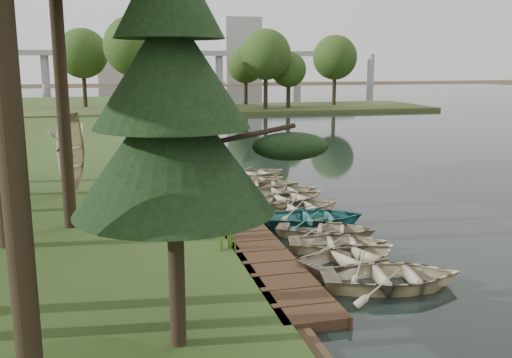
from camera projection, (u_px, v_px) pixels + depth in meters
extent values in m
plane|color=#3D2F1D|center=(283.00, 228.00, 20.42)|extent=(300.00, 300.00, 0.00)
cube|color=#3C2617|center=(239.00, 227.00, 20.00)|extent=(1.60, 16.00, 0.30)
cube|color=#3A4820|center=(228.00, 109.00, 69.79)|extent=(50.00, 14.00, 0.45)
cylinder|color=black|center=(23.00, 90.00, 63.68)|extent=(0.50, 0.50, 4.80)
sphere|color=#2B4517|center=(20.00, 57.00, 62.95)|extent=(5.60, 5.60, 5.60)
cylinder|color=black|center=(85.00, 89.00, 65.27)|extent=(0.50, 0.50, 4.80)
sphere|color=#2B4517|center=(83.00, 57.00, 64.55)|extent=(5.60, 5.60, 5.60)
cylinder|color=black|center=(144.00, 88.00, 66.87)|extent=(0.50, 0.50, 4.80)
sphere|color=#2B4517|center=(143.00, 57.00, 66.14)|extent=(5.60, 5.60, 5.60)
cylinder|color=black|center=(200.00, 88.00, 68.46)|extent=(0.50, 0.50, 4.80)
sphere|color=#2B4517|center=(200.00, 57.00, 67.74)|extent=(5.60, 5.60, 5.60)
cylinder|color=black|center=(254.00, 87.00, 70.06)|extent=(0.50, 0.50, 4.80)
sphere|color=#2B4517|center=(254.00, 57.00, 69.33)|extent=(5.60, 5.60, 5.60)
cylinder|color=black|center=(305.00, 87.00, 71.65)|extent=(0.50, 0.50, 4.80)
sphere|color=#2B4517|center=(306.00, 57.00, 70.93)|extent=(5.60, 5.60, 5.60)
cylinder|color=black|center=(354.00, 86.00, 73.25)|extent=(0.50, 0.50, 4.80)
sphere|color=#2B4517|center=(355.00, 57.00, 72.53)|extent=(5.60, 5.60, 5.60)
cube|color=#A5A5A0|center=(178.00, 53.00, 135.20)|extent=(90.00, 4.00, 1.20)
cylinder|color=#A5A5A0|center=(45.00, 71.00, 128.83)|extent=(1.80, 1.80, 8.00)
cylinder|color=#A5A5A0|center=(135.00, 70.00, 133.61)|extent=(1.80, 1.80, 8.00)
cylinder|color=#A5A5A0|center=(219.00, 70.00, 138.40)|extent=(1.80, 1.80, 8.00)
cylinder|color=#A5A5A0|center=(297.00, 70.00, 143.19)|extent=(1.80, 1.80, 8.00)
cylinder|color=#A5A5A0|center=(371.00, 70.00, 147.97)|extent=(1.80, 1.80, 8.00)
cube|color=#A5A5A0|center=(241.00, 51.00, 158.79)|extent=(10.00, 8.00, 18.00)
cube|color=#A5A5A0|center=(112.00, 62.00, 155.77)|extent=(8.00, 8.00, 12.00)
imported|color=tan|center=(391.00, 274.00, 14.84)|extent=(4.11, 3.26, 0.76)
imported|color=tan|center=(353.00, 255.00, 16.38)|extent=(4.02, 3.45, 0.70)
imported|color=tan|center=(338.00, 241.00, 17.76)|extent=(3.59, 2.93, 0.65)
imported|color=tan|center=(326.00, 227.00, 19.13)|extent=(4.02, 3.55, 0.69)
imported|color=#29746F|center=(314.00, 215.00, 20.54)|extent=(3.92, 3.05, 0.75)
imported|color=tan|center=(297.00, 205.00, 22.08)|extent=(3.70, 2.80, 0.72)
imported|color=tan|center=(290.00, 196.00, 23.41)|extent=(4.34, 3.79, 0.75)
imported|color=tan|center=(282.00, 190.00, 24.81)|extent=(3.52, 2.64, 0.69)
imported|color=tan|center=(262.00, 183.00, 26.10)|extent=(3.94, 3.15, 0.73)
imported|color=tan|center=(256.00, 179.00, 27.20)|extent=(3.35, 2.68, 0.62)
imported|color=tan|center=(256.00, 172.00, 28.82)|extent=(3.76, 3.11, 0.67)
imported|color=tan|center=(74.00, 186.00, 24.28)|extent=(4.23, 3.85, 0.72)
cylinder|color=black|center=(10.00, 127.00, 8.61)|extent=(0.42, 0.42, 9.15)
cylinder|color=black|center=(62.00, 91.00, 18.63)|extent=(0.42, 0.42, 9.21)
cylinder|color=black|center=(176.00, 268.00, 11.09)|extent=(0.32, 0.32, 3.20)
cone|color=black|center=(173.00, 144.00, 10.60)|extent=(3.80, 3.80, 2.60)
cone|color=black|center=(171.00, 66.00, 10.32)|extent=(2.90, 2.90, 2.25)
cone|color=#3F661E|center=(226.00, 231.00, 17.14)|extent=(0.60, 0.60, 1.11)
cone|color=#3F661E|center=(210.00, 209.00, 19.75)|extent=(0.60, 0.60, 1.10)
cone|color=#3F661E|center=(167.00, 178.00, 25.39)|extent=(0.60, 0.60, 0.94)
cone|color=#3F661E|center=(173.00, 167.00, 28.07)|extent=(0.60, 0.60, 0.93)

